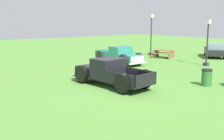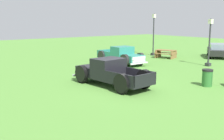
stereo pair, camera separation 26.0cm
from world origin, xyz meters
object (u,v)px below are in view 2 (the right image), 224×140
object	(u,v)px
pickup_truck_foreground	(108,72)
pickup_truck_behind_right	(123,56)
sedan_distant_b	(217,50)
picnic_table	(166,53)
lamp_post_near	(209,41)
trash_can	(207,78)
lamp_post_far	(154,34)

from	to	relation	value
pickup_truck_foreground	pickup_truck_behind_right	bearing A→B (deg)	134.98
sedan_distant_b	picnic_table	world-z (taller)	sedan_distant_b
picnic_table	sedan_distant_b	bearing A→B (deg)	59.09
pickup_truck_behind_right	lamp_post_near	size ratio (longest dim) A/B	1.28
sedan_distant_b	trash_can	size ratio (longest dim) A/B	4.39
sedan_distant_b	lamp_post_near	bearing A→B (deg)	-63.40
lamp_post_near	picnic_table	xyz separation A→B (m)	(-5.25, 0.79, -1.47)
pickup_truck_behind_right	lamp_post_far	distance (m)	6.79
pickup_truck_foreground	pickup_truck_behind_right	world-z (taller)	pickup_truck_foreground
lamp_post_far	pickup_truck_foreground	bearing A→B (deg)	-55.23
sedan_distant_b	lamp_post_near	world-z (taller)	lamp_post_near
lamp_post_near	lamp_post_far	world-z (taller)	lamp_post_far
pickup_truck_behind_right	sedan_distant_b	world-z (taller)	pickup_truck_behind_right
lamp_post_near	trash_can	distance (m)	7.33
pickup_truck_foreground	picnic_table	world-z (taller)	pickup_truck_foreground
pickup_truck_behind_right	picnic_table	distance (m)	5.64
sedan_distant_b	trash_can	world-z (taller)	sedan_distant_b
pickup_truck_foreground	sedan_distant_b	bearing A→B (deg)	101.42
pickup_truck_behind_right	trash_can	size ratio (longest dim) A/B	5.03
lamp_post_far	trash_can	bearing A→B (deg)	-32.05
pickup_truck_behind_right	trash_can	distance (m)	8.94
pickup_truck_behind_right	lamp_post_near	distance (m)	6.95
sedan_distant_b	lamp_post_far	size ratio (longest dim) A/B	0.98
pickup_truck_behind_right	picnic_table	xyz separation A→B (m)	(-0.42, 5.63, -0.20)
picnic_table	pickup_truck_foreground	bearing A→B (deg)	-62.32
pickup_truck_foreground	trash_can	bearing A→B (deg)	50.15
sedan_distant_b	trash_can	bearing A→B (deg)	-59.19
pickup_truck_behind_right	sedan_distant_b	distance (m)	10.28
lamp_post_near	lamp_post_far	bearing A→B (deg)	170.48
pickup_truck_behind_right	trash_can	xyz separation A→B (m)	(8.87, -1.10, -0.22)
sedan_distant_b	lamp_post_far	distance (m)	6.42
pickup_truck_foreground	pickup_truck_behind_right	size ratio (longest dim) A/B	1.07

